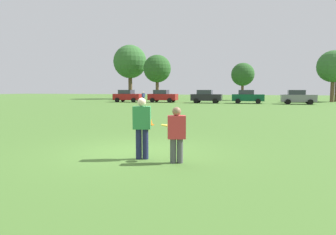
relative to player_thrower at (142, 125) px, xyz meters
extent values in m
plane|color=#47702D|center=(-0.56, 0.81, -0.95)|extent=(189.28, 189.28, 0.00)
cylinder|color=#1E234C|center=(-0.09, -0.03, -0.53)|extent=(0.16, 0.16, 0.84)
cylinder|color=#1E234C|center=(0.09, 0.03, -0.53)|extent=(0.16, 0.16, 0.84)
cube|color=#338C4C|center=(0.00, 0.00, 0.20)|extent=(0.53, 0.40, 0.62)
sphere|color=beige|center=(0.00, 0.00, 0.62)|extent=(0.24, 0.24, 0.24)
cylinder|color=#4C4C51|center=(1.11, -0.10, -0.63)|extent=(0.16, 0.16, 0.64)
cylinder|color=#4C4C51|center=(0.95, -0.16, -0.63)|extent=(0.16, 0.16, 0.64)
cube|color=red|center=(1.03, -0.13, -0.01)|extent=(0.52, 0.41, 0.60)
sphere|color=#8C664C|center=(1.03, -0.13, 0.40)|extent=(0.23, 0.23, 0.23)
cylinder|color=yellow|center=(0.68, 0.06, 0.00)|extent=(0.27, 0.27, 0.06)
cube|color=#D8590C|center=(-2.65, 7.28, -0.94)|extent=(0.32, 0.32, 0.03)
cone|color=orange|center=(-2.65, 7.28, -0.70)|extent=(0.24, 0.24, 0.45)
cube|color=maroon|center=(-16.46, 32.92, -0.17)|extent=(4.25, 1.93, 0.90)
cube|color=#2D333D|center=(-16.71, 32.91, 0.55)|extent=(2.05, 1.70, 0.64)
cylinder|color=black|center=(-15.19, 33.95, -0.62)|extent=(0.67, 0.24, 0.66)
cylinder|color=black|center=(-15.13, 31.96, -0.62)|extent=(0.67, 0.24, 0.66)
cylinder|color=black|center=(-17.79, 33.87, -0.62)|extent=(0.67, 0.24, 0.66)
cylinder|color=black|center=(-17.73, 31.88, -0.62)|extent=(0.67, 0.24, 0.66)
cube|color=maroon|center=(-11.24, 33.80, -0.17)|extent=(4.25, 1.93, 0.90)
cube|color=#2D333D|center=(-11.49, 33.80, 0.55)|extent=(2.05, 1.70, 0.64)
cylinder|color=black|center=(-9.96, 34.84, -0.62)|extent=(0.67, 0.24, 0.66)
cylinder|color=black|center=(-9.90, 32.85, -0.62)|extent=(0.67, 0.24, 0.66)
cylinder|color=black|center=(-12.57, 34.76, -0.62)|extent=(0.67, 0.24, 0.66)
cylinder|color=black|center=(-12.51, 32.77, -0.62)|extent=(0.67, 0.24, 0.66)
cube|color=black|center=(-4.71, 33.59, -0.17)|extent=(4.25, 1.93, 0.90)
cube|color=#2D333D|center=(-4.96, 33.58, 0.55)|extent=(2.05, 1.70, 0.64)
cylinder|color=black|center=(-3.44, 34.63, -0.62)|extent=(0.67, 0.24, 0.66)
cylinder|color=black|center=(-3.38, 32.63, -0.62)|extent=(0.67, 0.24, 0.66)
cylinder|color=black|center=(-6.05, 34.55, -0.62)|extent=(0.67, 0.24, 0.66)
cylinder|color=black|center=(-5.98, 32.55, -0.62)|extent=(0.67, 0.24, 0.66)
cube|color=#0C4C2D|center=(0.87, 34.22, -0.17)|extent=(4.25, 1.93, 0.90)
cube|color=#2D333D|center=(0.62, 34.21, 0.55)|extent=(2.05, 1.70, 0.64)
cylinder|color=black|center=(2.14, 35.26, -0.62)|extent=(0.67, 0.24, 0.66)
cylinder|color=black|center=(2.20, 33.26, -0.62)|extent=(0.67, 0.24, 0.66)
cylinder|color=black|center=(-0.47, 35.18, -0.62)|extent=(0.67, 0.24, 0.66)
cylinder|color=black|center=(-0.41, 33.18, -0.62)|extent=(0.67, 0.24, 0.66)
cube|color=slate|center=(7.09, 34.04, -0.17)|extent=(4.25, 1.93, 0.90)
cube|color=#2D333D|center=(6.84, 34.03, 0.55)|extent=(2.05, 1.70, 0.64)
cylinder|color=black|center=(8.36, 35.08, -0.62)|extent=(0.67, 0.24, 0.66)
cylinder|color=black|center=(8.43, 33.08, -0.62)|extent=(0.67, 0.24, 0.66)
cylinder|color=black|center=(5.76, 35.00, -0.62)|extent=(0.67, 0.24, 0.66)
cylinder|color=black|center=(5.82, 33.00, -0.62)|extent=(0.67, 0.24, 0.66)
cylinder|color=black|center=(-13.04, 30.89, -0.56)|extent=(0.15, 0.15, 0.79)
cylinder|color=black|center=(-13.09, 30.74, -0.56)|extent=(0.15, 0.15, 0.79)
cube|color=navy|center=(-13.06, 30.82, 0.12)|extent=(0.35, 0.48, 0.56)
sphere|color=beige|center=(-13.06, 30.82, 0.50)|extent=(0.21, 0.21, 0.21)
cylinder|color=brown|center=(-22.56, 46.55, 1.33)|extent=(0.76, 0.76, 4.56)
sphere|color=#33662D|center=(-22.56, 46.55, 6.38)|extent=(6.52, 6.52, 6.52)
cylinder|color=brown|center=(-15.96, 44.17, 0.81)|extent=(0.59, 0.59, 3.53)
sphere|color=#285623|center=(-15.96, 44.17, 4.72)|extent=(5.04, 5.04, 5.04)
cylinder|color=brown|center=(-0.82, 46.08, 0.44)|extent=(0.47, 0.47, 2.79)
sphere|color=#285623|center=(-0.82, 46.08, 3.53)|extent=(3.99, 3.99, 3.99)
cylinder|color=brown|center=(12.55, 42.68, 0.70)|extent=(0.55, 0.55, 3.31)
sphere|color=#33662D|center=(12.55, 42.68, 4.37)|extent=(4.73, 4.73, 4.73)
camera|label=1|loc=(3.22, -7.44, 0.97)|focal=31.79mm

